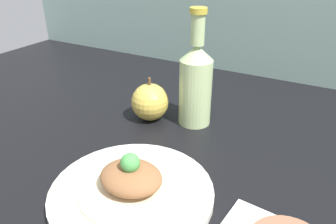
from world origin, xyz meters
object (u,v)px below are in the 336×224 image
at_px(apple, 150,102).
at_px(plated_food, 130,179).
at_px(plate, 131,191).
at_px(cider_bottle, 196,82).

bearing_deg(apple, plated_food, -65.04).
xyz_separation_m(plate, apple, (-0.12, 0.25, 0.03)).
distance_m(plated_food, apple, 0.27).
distance_m(plate, plated_food, 0.03).
distance_m(plate, cider_bottle, 0.30).
bearing_deg(plate, plated_food, -63.43).
height_order(plated_food, apple, apple).
bearing_deg(cider_bottle, apple, -160.25).
bearing_deg(plated_food, apple, 114.96).
distance_m(plate, apple, 0.28).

